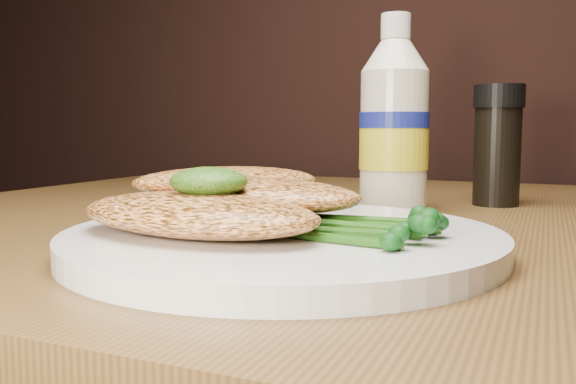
% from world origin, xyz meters
% --- Properties ---
extents(plate, '(0.30, 0.30, 0.02)m').
position_xyz_m(plate, '(-0.11, 0.85, 0.76)').
color(plate, white).
rests_on(plate, dining_table).
extents(chicken_front, '(0.18, 0.11, 0.03)m').
position_xyz_m(chicken_front, '(-0.15, 0.81, 0.78)').
color(chicken_front, '#F4974D').
rests_on(chicken_front, plate).
extents(chicken_mid, '(0.17, 0.10, 0.02)m').
position_xyz_m(chicken_mid, '(-0.14, 0.86, 0.79)').
color(chicken_mid, '#F4974D').
rests_on(chicken_mid, plate).
extents(chicken_back, '(0.15, 0.15, 0.02)m').
position_xyz_m(chicken_back, '(-0.17, 0.88, 0.79)').
color(chicken_back, '#F4974D').
rests_on(chicken_back, plate).
extents(pesto_front, '(0.06, 0.06, 0.02)m').
position_xyz_m(pesto_front, '(-0.15, 0.81, 0.80)').
color(pesto_front, black).
rests_on(pesto_front, chicken_front).
extents(broccolini_bundle, '(0.15, 0.12, 0.02)m').
position_xyz_m(broccolini_bundle, '(-0.07, 0.84, 0.78)').
color(broccolini_bundle, '#1F4F11').
rests_on(broccolini_bundle, plate).
extents(mayo_bottle, '(0.09, 0.09, 0.19)m').
position_xyz_m(mayo_bottle, '(-0.09, 1.08, 0.85)').
color(mayo_bottle, beige).
rests_on(mayo_bottle, dining_table).
extents(pepper_grinder, '(0.06, 0.06, 0.13)m').
position_xyz_m(pepper_grinder, '(0.00, 1.16, 0.81)').
color(pepper_grinder, black).
rests_on(pepper_grinder, dining_table).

